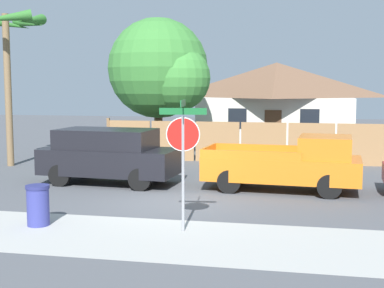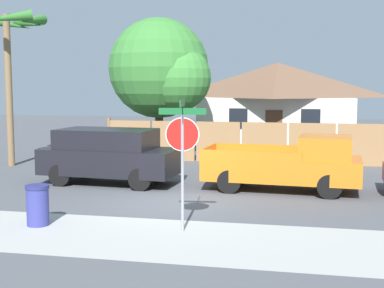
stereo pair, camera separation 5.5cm
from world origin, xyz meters
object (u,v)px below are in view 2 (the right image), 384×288
object	(u,v)px
palm_tree	(7,33)
stop_sign	(182,142)
oak_tree	(163,70)
orange_pickup	(289,164)
trash_bin	(38,205)
red_suv	(109,154)
house	(277,101)

from	to	relation	value
palm_tree	stop_sign	world-z (taller)	palm_tree
stop_sign	oak_tree	bearing A→B (deg)	99.96
oak_tree	orange_pickup	world-z (taller)	oak_tree
orange_pickup	trash_bin	bearing A→B (deg)	-132.30
palm_tree	stop_sign	distance (m)	12.82
palm_tree	stop_sign	bearing A→B (deg)	-42.18
oak_tree	red_suv	bearing A→B (deg)	-88.81
trash_bin	orange_pickup	bearing A→B (deg)	43.53
oak_tree	stop_sign	size ratio (longest dim) A/B	2.17
orange_pickup	trash_bin	size ratio (longest dim) A/B	5.11
red_suv	stop_sign	size ratio (longest dim) A/B	1.56
house	trash_bin	xyz separation A→B (m)	(-4.64, -20.60, -1.92)
oak_tree	trash_bin	distance (m)	13.71
orange_pickup	stop_sign	distance (m)	5.86
house	stop_sign	distance (m)	20.43
orange_pickup	trash_bin	world-z (taller)	orange_pickup
red_suv	house	bearing A→B (deg)	76.25
house	stop_sign	xyz separation A→B (m)	(-1.14, -20.39, -0.36)
red_suv	orange_pickup	world-z (taller)	red_suv
red_suv	trash_bin	distance (m)	5.53
palm_tree	trash_bin	world-z (taller)	palm_tree
house	oak_tree	distance (m)	9.06
red_suv	orange_pickup	xyz separation A→B (m)	(6.01, -0.02, -0.15)
house	oak_tree	xyz separation A→B (m)	(-5.04, -7.35, 1.61)
stop_sign	trash_bin	bearing A→B (deg)	176.66
house	red_suv	world-z (taller)	house
oak_tree	stop_sign	distance (m)	13.75
house	red_suv	size ratio (longest dim) A/B	1.96
red_suv	trash_bin	world-z (taller)	red_suv
house	red_suv	xyz separation A→B (m)	(-4.88, -15.10, -1.41)
house	orange_pickup	world-z (taller)	house
red_suv	oak_tree	bearing A→B (deg)	95.36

